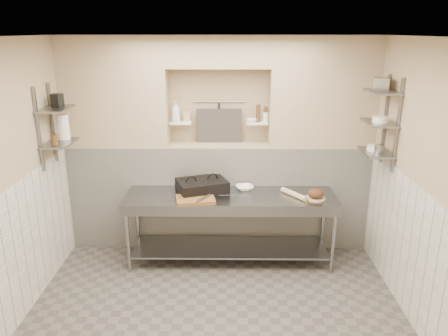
{
  "coord_description": "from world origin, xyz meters",
  "views": [
    {
      "loc": [
        0.13,
        -3.85,
        2.85
      ],
      "look_at": [
        0.08,
        0.9,
        1.35
      ],
      "focal_mm": 35.0,
      "sensor_mm": 36.0,
      "label": 1
    }
  ],
  "objects_px": {
    "cutting_board": "(195,199)",
    "bread_loaf": "(316,193)",
    "bottle_soap": "(176,112)",
    "prep_table": "(230,215)",
    "rolling_pin": "(294,194)",
    "mixing_bowl": "(245,188)",
    "bowl_alcove": "(252,120)",
    "panini_press": "(202,186)",
    "jug_left": "(63,127)"
  },
  "relations": [
    {
      "from": "panini_press",
      "to": "bowl_alcove",
      "type": "height_order",
      "value": "bowl_alcove"
    },
    {
      "from": "mixing_bowl",
      "to": "bowl_alcove",
      "type": "relative_size",
      "value": 1.61
    },
    {
      "from": "jug_left",
      "to": "bread_loaf",
      "type": "bearing_deg",
      "value": -2.16
    },
    {
      "from": "mixing_bowl",
      "to": "cutting_board",
      "type": "bearing_deg",
      "value": -147.0
    },
    {
      "from": "bottle_soap",
      "to": "jug_left",
      "type": "distance_m",
      "value": 1.39
    },
    {
      "from": "cutting_board",
      "to": "prep_table",
      "type": "bearing_deg",
      "value": 22.68
    },
    {
      "from": "cutting_board",
      "to": "bottle_soap",
      "type": "distance_m",
      "value": 1.21
    },
    {
      "from": "bowl_alcove",
      "to": "mixing_bowl",
      "type": "bearing_deg",
      "value": -104.92
    },
    {
      "from": "bread_loaf",
      "to": "bowl_alcove",
      "type": "xyz_separation_m",
      "value": [
        -0.76,
        0.65,
        0.76
      ]
    },
    {
      "from": "prep_table",
      "to": "bowl_alcove",
      "type": "bearing_deg",
      "value": 64.0
    },
    {
      "from": "panini_press",
      "to": "bowl_alcove",
      "type": "xyz_separation_m",
      "value": [
        0.63,
        0.45,
        0.75
      ]
    },
    {
      "from": "prep_table",
      "to": "panini_press",
      "type": "bearing_deg",
      "value": 162.18
    },
    {
      "from": "panini_press",
      "to": "jug_left",
      "type": "height_order",
      "value": "jug_left"
    },
    {
      "from": "prep_table",
      "to": "jug_left",
      "type": "height_order",
      "value": "jug_left"
    },
    {
      "from": "mixing_bowl",
      "to": "bottle_soap",
      "type": "distance_m",
      "value": 1.32
    },
    {
      "from": "prep_table",
      "to": "cutting_board",
      "type": "relative_size",
      "value": 5.71
    },
    {
      "from": "bread_loaf",
      "to": "bottle_soap",
      "type": "bearing_deg",
      "value": 160.05
    },
    {
      "from": "jug_left",
      "to": "rolling_pin",
      "type": "bearing_deg",
      "value": -0.82
    },
    {
      "from": "rolling_pin",
      "to": "bread_loaf",
      "type": "distance_m",
      "value": 0.26
    },
    {
      "from": "panini_press",
      "to": "bottle_soap",
      "type": "distance_m",
      "value": 1.03
    },
    {
      "from": "cutting_board",
      "to": "bread_loaf",
      "type": "xyz_separation_m",
      "value": [
        1.45,
        0.09,
        0.05
      ]
    },
    {
      "from": "prep_table",
      "to": "bread_loaf",
      "type": "relative_size",
      "value": 13.52
    },
    {
      "from": "bowl_alcove",
      "to": "jug_left",
      "type": "xyz_separation_m",
      "value": [
        -2.27,
        -0.54,
        0.02
      ]
    },
    {
      "from": "panini_press",
      "to": "cutting_board",
      "type": "xyz_separation_m",
      "value": [
        -0.06,
        -0.29,
        -0.06
      ]
    },
    {
      "from": "mixing_bowl",
      "to": "rolling_pin",
      "type": "xyz_separation_m",
      "value": [
        0.6,
        -0.23,
        0.0
      ]
    },
    {
      "from": "prep_table",
      "to": "bottle_soap",
      "type": "bearing_deg",
      "value": 142.62
    },
    {
      "from": "panini_press",
      "to": "bread_loaf",
      "type": "relative_size",
      "value": 3.68
    },
    {
      "from": "panini_press",
      "to": "rolling_pin",
      "type": "height_order",
      "value": "panini_press"
    },
    {
      "from": "prep_table",
      "to": "bowl_alcove",
      "type": "height_order",
      "value": "bowl_alcove"
    },
    {
      "from": "panini_press",
      "to": "jug_left",
      "type": "xyz_separation_m",
      "value": [
        -1.64,
        -0.09,
        0.78
      ]
    },
    {
      "from": "panini_press",
      "to": "rolling_pin",
      "type": "relative_size",
      "value": 1.7
    },
    {
      "from": "panini_press",
      "to": "rolling_pin",
      "type": "distance_m",
      "value": 1.15
    },
    {
      "from": "cutting_board",
      "to": "mixing_bowl",
      "type": "relative_size",
      "value": 2.04
    },
    {
      "from": "panini_press",
      "to": "bottle_soap",
      "type": "bearing_deg",
      "value": 108.77
    },
    {
      "from": "bottle_soap",
      "to": "rolling_pin",
      "type": "bearing_deg",
      "value": -20.5
    },
    {
      "from": "prep_table",
      "to": "rolling_pin",
      "type": "bearing_deg",
      "value": -1.17
    },
    {
      "from": "bowl_alcove",
      "to": "prep_table",
      "type": "bearing_deg",
      "value": -116.0
    },
    {
      "from": "bottle_soap",
      "to": "bowl_alcove",
      "type": "distance_m",
      "value": 0.99
    },
    {
      "from": "bread_loaf",
      "to": "rolling_pin",
      "type": "bearing_deg",
      "value": 163.39
    },
    {
      "from": "rolling_pin",
      "to": "bowl_alcove",
      "type": "bearing_deg",
      "value": 131.12
    },
    {
      "from": "bread_loaf",
      "to": "bottle_soap",
      "type": "height_order",
      "value": "bottle_soap"
    },
    {
      "from": "panini_press",
      "to": "bottle_soap",
      "type": "relative_size",
      "value": 2.58
    },
    {
      "from": "bread_loaf",
      "to": "mixing_bowl",
      "type": "bearing_deg",
      "value": 160.16
    },
    {
      "from": "panini_press",
      "to": "rolling_pin",
      "type": "xyz_separation_m",
      "value": [
        1.14,
        -0.13,
        -0.05
      ]
    },
    {
      "from": "bottle_soap",
      "to": "jug_left",
      "type": "xyz_separation_m",
      "value": [
        -1.29,
        -0.52,
        -0.09
      ]
    },
    {
      "from": "bread_loaf",
      "to": "panini_press",
      "type": "bearing_deg",
      "value": 171.58
    },
    {
      "from": "cutting_board",
      "to": "rolling_pin",
      "type": "xyz_separation_m",
      "value": [
        1.2,
        0.16,
        0.01
      ]
    },
    {
      "from": "prep_table",
      "to": "cutting_board",
      "type": "distance_m",
      "value": 0.53
    },
    {
      "from": "panini_press",
      "to": "jug_left",
      "type": "relative_size",
      "value": 2.42
    },
    {
      "from": "prep_table",
      "to": "bottle_soap",
      "type": "height_order",
      "value": "bottle_soap"
    }
  ]
}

